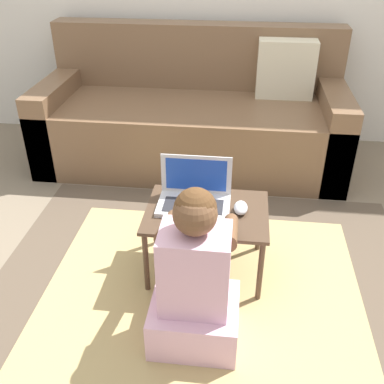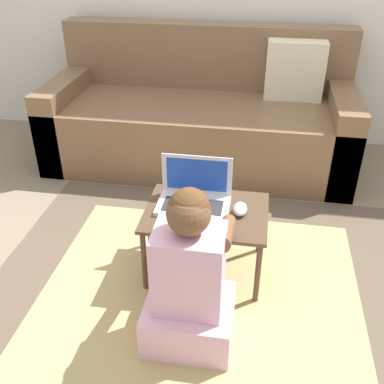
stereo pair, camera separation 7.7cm
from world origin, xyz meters
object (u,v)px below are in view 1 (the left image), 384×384
at_px(laptop_desk, 207,218).
at_px(computer_mouse, 241,208).
at_px(laptop, 194,198).
at_px(couch, 194,118).
at_px(person_seated, 195,282).

relative_size(laptop_desk, computer_mouse, 5.52).
xyz_separation_m(laptop_desk, laptop, (-0.06, 0.04, 0.07)).
bearing_deg(laptop_desk, couch, 99.19).
relative_size(laptop_desk, laptop, 1.69).
xyz_separation_m(couch, laptop_desk, (0.19, -1.15, 0.01)).
xyz_separation_m(couch, computer_mouse, (0.33, -1.14, 0.06)).
bearing_deg(laptop_desk, person_seated, -90.94).
height_order(laptop, computer_mouse, laptop).
bearing_deg(laptop, couch, 96.52).
bearing_deg(computer_mouse, laptop_desk, -176.50).
height_order(couch, computer_mouse, couch).
relative_size(couch, laptop, 6.11).
relative_size(laptop_desk, person_seated, 0.79).
height_order(couch, person_seated, couch).
distance_m(laptop_desk, computer_mouse, 0.16).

